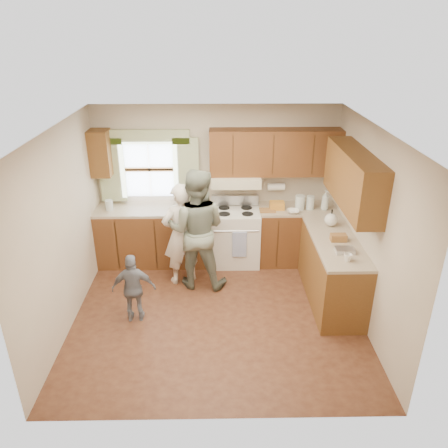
{
  "coord_description": "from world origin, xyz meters",
  "views": [
    {
      "loc": [
        0.01,
        -4.88,
        3.59
      ],
      "look_at": [
        0.1,
        0.4,
        1.15
      ],
      "focal_mm": 35.0,
      "sensor_mm": 36.0,
      "label": 1
    }
  ],
  "objects_px": {
    "stove": "(235,236)",
    "woman_right": "(197,229)",
    "child": "(134,288)",
    "woman_left": "(181,234)"
  },
  "relations": [
    {
      "from": "stove",
      "to": "woman_right",
      "type": "relative_size",
      "value": 0.59
    },
    {
      "from": "stove",
      "to": "child",
      "type": "relative_size",
      "value": 1.11
    },
    {
      "from": "stove",
      "to": "woman_right",
      "type": "xyz_separation_m",
      "value": [
        -0.59,
        -0.67,
        0.43
      ]
    },
    {
      "from": "woman_right",
      "to": "child",
      "type": "relative_size",
      "value": 1.87
    },
    {
      "from": "woman_left",
      "to": "woman_right",
      "type": "distance_m",
      "value": 0.27
    },
    {
      "from": "woman_right",
      "to": "child",
      "type": "bearing_deg",
      "value": 56.85
    },
    {
      "from": "stove",
      "to": "woman_right",
      "type": "height_order",
      "value": "woman_right"
    },
    {
      "from": "stove",
      "to": "child",
      "type": "xyz_separation_m",
      "value": [
        -1.37,
        -1.55,
        0.01
      ]
    },
    {
      "from": "woman_right",
      "to": "stove",
      "type": "bearing_deg",
      "value": -122.62
    },
    {
      "from": "woman_left",
      "to": "woman_right",
      "type": "relative_size",
      "value": 0.87
    }
  ]
}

